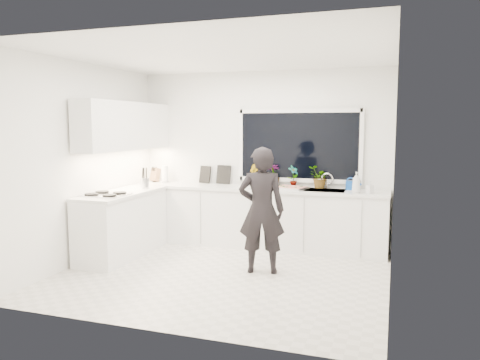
% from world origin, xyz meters
% --- Properties ---
extents(floor, '(4.00, 3.50, 0.02)m').
position_xyz_m(floor, '(0.00, 0.00, -0.01)').
color(floor, beige).
rests_on(floor, ground).
extents(wall_back, '(4.00, 0.02, 2.70)m').
position_xyz_m(wall_back, '(0.00, 1.76, 1.35)').
color(wall_back, white).
rests_on(wall_back, ground).
extents(wall_left, '(0.02, 3.50, 2.70)m').
position_xyz_m(wall_left, '(-2.01, 0.00, 1.35)').
color(wall_left, white).
rests_on(wall_left, ground).
extents(wall_right, '(0.02, 3.50, 2.70)m').
position_xyz_m(wall_right, '(2.01, 0.00, 1.35)').
color(wall_right, white).
rests_on(wall_right, ground).
extents(ceiling, '(4.00, 3.50, 0.02)m').
position_xyz_m(ceiling, '(0.00, 0.00, 2.71)').
color(ceiling, white).
rests_on(ceiling, wall_back).
extents(window, '(1.80, 0.02, 1.00)m').
position_xyz_m(window, '(0.60, 1.73, 1.55)').
color(window, black).
rests_on(window, wall_back).
extents(base_cabinets_back, '(3.92, 0.58, 0.88)m').
position_xyz_m(base_cabinets_back, '(0.00, 1.45, 0.44)').
color(base_cabinets_back, white).
rests_on(base_cabinets_back, floor).
extents(base_cabinets_left, '(0.58, 1.60, 0.88)m').
position_xyz_m(base_cabinets_left, '(-1.67, 0.35, 0.44)').
color(base_cabinets_left, white).
rests_on(base_cabinets_left, floor).
extents(countertop_back, '(3.94, 0.62, 0.04)m').
position_xyz_m(countertop_back, '(0.00, 1.44, 0.90)').
color(countertop_back, silver).
rests_on(countertop_back, base_cabinets_back).
extents(countertop_left, '(0.62, 1.60, 0.04)m').
position_xyz_m(countertop_left, '(-1.67, 0.35, 0.90)').
color(countertop_left, silver).
rests_on(countertop_left, base_cabinets_left).
extents(upper_cabinets, '(0.34, 2.10, 0.70)m').
position_xyz_m(upper_cabinets, '(-1.79, 0.70, 1.85)').
color(upper_cabinets, white).
rests_on(upper_cabinets, wall_left).
extents(sink, '(0.58, 0.42, 0.14)m').
position_xyz_m(sink, '(1.05, 1.45, 0.87)').
color(sink, silver).
rests_on(sink, countertop_back).
extents(faucet, '(0.03, 0.03, 0.22)m').
position_xyz_m(faucet, '(1.05, 1.65, 1.03)').
color(faucet, silver).
rests_on(faucet, countertop_back).
extents(stovetop, '(0.56, 0.48, 0.03)m').
position_xyz_m(stovetop, '(-1.69, -0.00, 0.94)').
color(stovetop, black).
rests_on(stovetop, countertop_left).
extents(person, '(0.66, 0.51, 1.60)m').
position_xyz_m(person, '(0.43, 0.22, 0.80)').
color(person, black).
rests_on(person, floor).
extents(pizza_tray, '(0.53, 0.45, 0.03)m').
position_xyz_m(pizza_tray, '(0.55, 1.42, 0.94)').
color(pizza_tray, '#BBBCC0').
rests_on(pizza_tray, countertop_back).
extents(pizza, '(0.48, 0.40, 0.01)m').
position_xyz_m(pizza, '(0.55, 1.42, 0.95)').
color(pizza, '#B33C17').
rests_on(pizza, pizza_tray).
extents(watering_can, '(0.18, 0.18, 0.13)m').
position_xyz_m(watering_can, '(1.40, 1.61, 0.98)').
color(watering_can, '#1249AB').
rests_on(watering_can, countertop_back).
extents(paper_towel_roll, '(0.11, 0.11, 0.26)m').
position_xyz_m(paper_towel_roll, '(-1.61, 1.55, 1.05)').
color(paper_towel_roll, white).
rests_on(paper_towel_roll, countertop_back).
extents(knife_block, '(0.15, 0.13, 0.22)m').
position_xyz_m(knife_block, '(-1.80, 1.59, 1.03)').
color(knife_block, olive).
rests_on(knife_block, countertop_back).
extents(utensil_crock, '(0.15, 0.15, 0.16)m').
position_xyz_m(utensil_crock, '(-1.55, 0.80, 1.00)').
color(utensil_crock, silver).
rests_on(utensil_crock, countertop_left).
extents(picture_frame_large, '(0.21, 0.09, 0.28)m').
position_xyz_m(picture_frame_large, '(-0.94, 1.69, 1.06)').
color(picture_frame_large, black).
rests_on(picture_frame_large, countertop_back).
extents(picture_frame_small, '(0.25, 0.06, 0.30)m').
position_xyz_m(picture_frame_small, '(-0.62, 1.69, 1.07)').
color(picture_frame_small, black).
rests_on(picture_frame_small, countertop_back).
extents(herb_plants, '(1.34, 0.40, 0.34)m').
position_xyz_m(herb_plants, '(0.54, 1.61, 1.09)').
color(herb_plants, '#26662D').
rests_on(herb_plants, countertop_back).
extents(soap_bottles, '(0.32, 0.15, 0.29)m').
position_xyz_m(soap_bottles, '(1.54, 1.30, 1.05)').
color(soap_bottles, '#D8BF66').
rests_on(soap_bottles, countertop_back).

